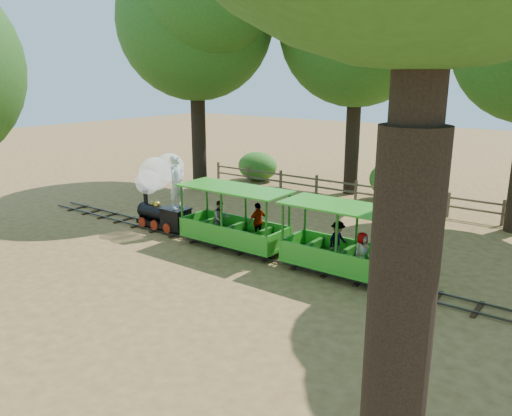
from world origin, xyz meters
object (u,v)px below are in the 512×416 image
Objects in this scene: locomotive at (161,185)px; carriage_front at (235,225)px; carriage_rear at (346,250)px; fence at (377,193)px.

locomotive is 3.55m from carriage_front.
carriage_front and carriage_rear have the same top height.
carriage_rear is 8.36m from fence.
fence is at bearing 107.19° from carriage_rear.
locomotive is 0.78× the size of carriage_front.
locomotive is at bearing 179.59° from carriage_rear.
fence is at bearing 79.55° from carriage_front.
carriage_front is 0.21× the size of fence.
carriage_front is 3.94m from carriage_rear.
carriage_rear is 0.21× the size of fence.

